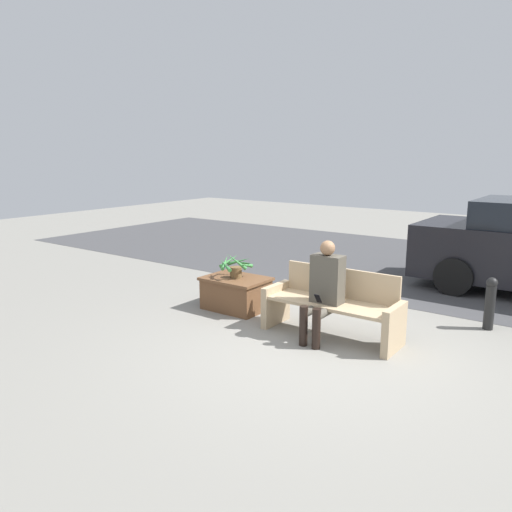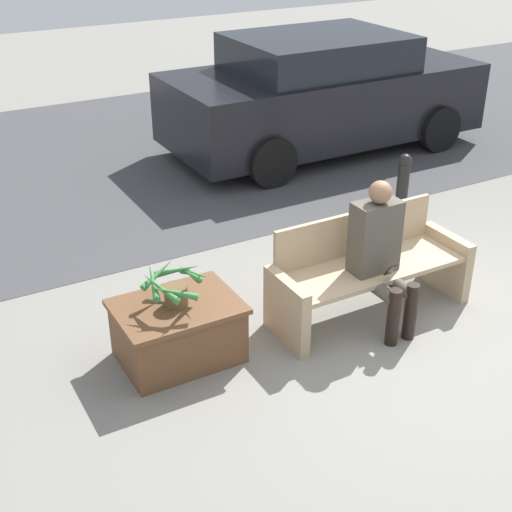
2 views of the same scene
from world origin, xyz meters
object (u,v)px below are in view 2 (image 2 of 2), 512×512
(potted_plant, at_px, (174,285))
(planter_box, at_px, (178,329))
(parked_car, at_px, (322,93))
(bench, at_px, (368,269))
(bollard_post, at_px, (403,183))
(person_seated, at_px, (381,250))

(potted_plant, bearing_deg, planter_box, -23.62)
(planter_box, relative_size, parked_car, 0.22)
(bench, height_order, potted_plant, potted_plant)
(bench, xyz_separation_m, bollard_post, (1.57, 1.43, -0.03))
(planter_box, bearing_deg, parked_car, 44.05)
(potted_plant, distance_m, parked_car, 5.18)
(bench, distance_m, parked_car, 4.27)
(person_seated, xyz_separation_m, parked_car, (2.07, 3.92, 0.09))
(potted_plant, height_order, parked_car, parked_car)
(person_seated, distance_m, bollard_post, 2.29)
(bench, bearing_deg, planter_box, 175.15)
(bollard_post, bearing_deg, bench, -137.67)
(bollard_post, bearing_deg, parked_car, 78.60)
(parked_car, bearing_deg, planter_box, -135.95)
(potted_plant, height_order, bollard_post, potted_plant)
(person_seated, relative_size, parked_car, 0.29)
(bench, distance_m, potted_plant, 1.72)
(bench, relative_size, bollard_post, 2.49)
(potted_plant, xyz_separation_m, bollard_post, (3.26, 1.28, -0.28))
(bench, xyz_separation_m, person_seated, (-0.04, -0.18, 0.27))
(bench, relative_size, parked_car, 0.41)
(bench, distance_m, planter_box, 1.70)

